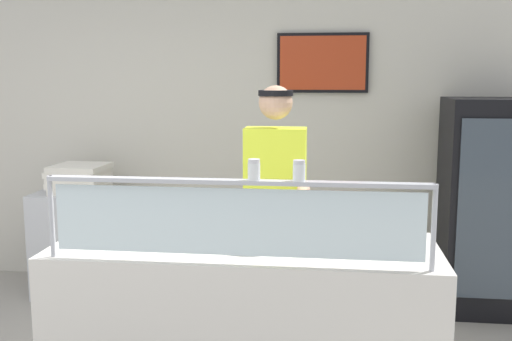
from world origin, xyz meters
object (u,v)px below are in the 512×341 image
Objects in this scene: pizza_tray at (250,241)px; drink_fridge at (492,206)px; pizza_box_stack at (80,178)px; parmesan_shaker at (254,171)px; pepper_flake_shaker at (299,172)px; worker_figure at (276,206)px; pizza_server at (252,238)px.

drink_fridge reaches higher than pizza_tray.
drink_fridge is 3.64× the size of pizza_box_stack.
parmesan_shaker is at bearing -49.42° from pizza_box_stack.
drink_fridge reaches higher than pepper_flake_shaker.
worker_figure reaches higher than drink_fridge.
parmesan_shaker is (0.05, -0.30, 0.40)m from pizza_server.
parmesan_shaker is at bearing -78.64° from pizza_tray.
pepper_flake_shaker reaches higher than pizza_tray.
pepper_flake_shaker is at bearing -124.07° from drink_fridge.
pepper_flake_shaker reaches higher than pizza_server.
parmesan_shaker is at bearing -95.40° from pizza_server.
pepper_flake_shaker is (0.26, -0.30, 0.40)m from pizza_server.
worker_figure is at bearing 89.58° from parmesan_shaker.
pepper_flake_shaker is (0.20, -0.00, -0.00)m from parmesan_shaker.
pizza_tray is 0.03m from pizza_server.
pepper_flake_shaker is at bearing -46.19° from pizza_box_stack.
pepper_flake_shaker is at bearing -0.00° from parmesan_shaker.
pizza_box_stack is at bearing 134.52° from pizza_tray.
pizza_box_stack is at bearing 130.58° from parmesan_shaker.
pepper_flake_shaker is 0.05× the size of worker_figure.
drink_fridge is (1.38, 2.04, -0.56)m from pepper_flake_shaker.
pizza_tray is 0.26× the size of drink_fridge.
pizza_tray is at bearing 101.36° from parmesan_shaker.
pizza_server is 2.39m from drink_fridge.
pizza_server is at bearing 130.26° from pepper_flake_shaker.
pizza_tray is at bearing 108.12° from pizza_server.
pepper_flake_shaker is 2.52m from drink_fridge.
drink_fridge is at bearing 31.59° from pizza_server.
drink_fridge is (1.65, 1.71, -0.14)m from pizza_tray.
pizza_server is 0.62× the size of pizza_box_stack.
pizza_server is at bearing 99.70° from parmesan_shaker.
worker_figure is at bearing 70.14° from pizza_server.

